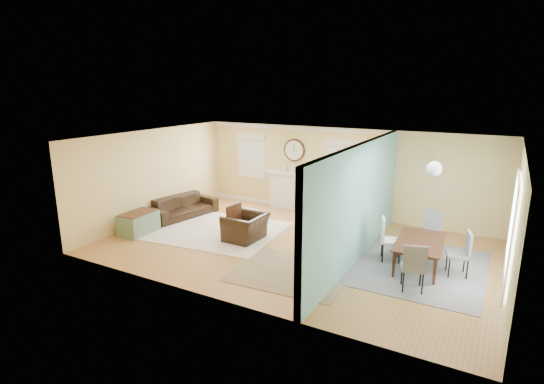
# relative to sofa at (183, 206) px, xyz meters

# --- Properties ---
(floor) EXTENTS (9.00, 9.00, 0.00)m
(floor) POSITION_rel_sofa_xyz_m (3.96, -0.57, -0.31)
(floor) COLOR #A1753F
(floor) RESTS_ON ground
(wall_back) EXTENTS (9.00, 0.02, 2.60)m
(wall_back) POSITION_rel_sofa_xyz_m (3.96, 2.43, 0.99)
(wall_back) COLOR #EBC671
(wall_back) RESTS_ON ground
(wall_front) EXTENTS (9.00, 0.02, 2.60)m
(wall_front) POSITION_rel_sofa_xyz_m (3.96, -3.57, 0.99)
(wall_front) COLOR #EBC671
(wall_front) RESTS_ON ground
(wall_left) EXTENTS (0.02, 6.00, 2.60)m
(wall_left) POSITION_rel_sofa_xyz_m (-0.54, -0.57, 0.99)
(wall_left) COLOR #EBC671
(wall_left) RESTS_ON ground
(wall_right) EXTENTS (0.02, 6.00, 2.60)m
(wall_right) POSITION_rel_sofa_xyz_m (8.46, -0.57, 0.99)
(wall_right) COLOR #EBC671
(wall_right) RESTS_ON ground
(ceiling) EXTENTS (9.00, 6.00, 0.02)m
(ceiling) POSITION_rel_sofa_xyz_m (3.96, -0.57, 2.29)
(ceiling) COLOR white
(ceiling) RESTS_ON wall_back
(partition) EXTENTS (0.17, 6.00, 2.60)m
(partition) POSITION_rel_sofa_xyz_m (5.47, -0.29, 1.05)
(partition) COLOR #EBC671
(partition) RESTS_ON ground
(fireplace) EXTENTS (1.70, 0.30, 1.17)m
(fireplace) POSITION_rel_sofa_xyz_m (2.46, 2.31, 0.29)
(fireplace) COLOR white
(fireplace) RESTS_ON ground
(wall_clock) EXTENTS (0.70, 0.07, 0.70)m
(wall_clock) POSITION_rel_sofa_xyz_m (2.46, 2.40, 1.54)
(wall_clock) COLOR #442112
(wall_clock) RESTS_ON wall_back
(window_left) EXTENTS (1.05, 0.13, 1.42)m
(window_left) POSITION_rel_sofa_xyz_m (0.91, 2.39, 1.35)
(window_left) COLOR white
(window_left) RESTS_ON wall_back
(window_right) EXTENTS (1.05, 0.13, 1.42)m
(window_right) POSITION_rel_sofa_xyz_m (4.01, 2.39, 1.35)
(window_right) COLOR white
(window_right) RESTS_ON wall_back
(french_doors) EXTENTS (0.06, 1.70, 2.20)m
(french_doors) POSITION_rel_sofa_xyz_m (8.41, -0.57, 0.79)
(french_doors) COLOR white
(french_doors) RESTS_ON ground
(pendant) EXTENTS (0.30, 0.30, 0.55)m
(pendant) POSITION_rel_sofa_xyz_m (6.96, -0.57, 1.89)
(pendant) COLOR gold
(pendant) RESTS_ON ceiling
(rug_cream) EXTENTS (3.54, 3.14, 0.02)m
(rug_cream) POSITION_rel_sofa_xyz_m (1.63, -0.53, -0.30)
(rug_cream) COLOR #F0E6CA
(rug_cream) RESTS_ON floor
(rug_jute) EXTENTS (2.45, 2.05, 0.01)m
(rug_jute) POSITION_rel_sofa_xyz_m (4.54, -1.93, -0.30)
(rug_jute) COLOR #9D8062
(rug_jute) RESTS_ON floor
(rug_grey) EXTENTS (2.60, 3.25, 0.01)m
(rug_grey) POSITION_rel_sofa_xyz_m (6.81, -0.32, -0.30)
(rug_grey) COLOR slate
(rug_grey) RESTS_ON floor
(sofa) EXTENTS (1.19, 2.24, 0.62)m
(sofa) POSITION_rel_sofa_xyz_m (0.00, 0.00, 0.00)
(sofa) COLOR black
(sofa) RESTS_ON floor
(eames_chair) EXTENTS (0.92, 1.04, 0.67)m
(eames_chair) POSITION_rel_sofa_xyz_m (2.67, -0.73, 0.02)
(eames_chair) COLOR black
(eames_chair) RESTS_ON floor
(green_chair) EXTENTS (1.06, 1.07, 0.74)m
(green_chair) POSITION_rel_sofa_xyz_m (4.29, 1.66, 0.06)
(green_chair) COLOR #197F5E
(green_chair) RESTS_ON floor
(trunk) EXTENTS (0.65, 1.02, 0.57)m
(trunk) POSITION_rel_sofa_xyz_m (-0.05, -1.69, -0.03)
(trunk) COLOR slate
(trunk) RESTS_ON floor
(credenza) EXTENTS (0.49, 1.44, 0.80)m
(credenza) POSITION_rel_sofa_xyz_m (5.09, 0.77, 0.09)
(credenza) COLOR #906C47
(credenza) RESTS_ON floor
(tv) EXTENTS (0.20, 1.14, 0.65)m
(tv) POSITION_rel_sofa_xyz_m (5.07, 0.77, 0.82)
(tv) COLOR black
(tv) RESTS_ON credenza
(garden_stool) EXTENTS (0.34, 0.34, 0.50)m
(garden_stool) POSITION_rel_sofa_xyz_m (5.12, -0.17, -0.06)
(garden_stool) COLOR white
(garden_stool) RESTS_ON floor
(potted_plant) EXTENTS (0.44, 0.40, 0.41)m
(potted_plant) POSITION_rel_sofa_xyz_m (5.12, -0.17, 0.39)
(potted_plant) COLOR #337F33
(potted_plant) RESTS_ON garden_stool
(dining_table) EXTENTS (1.04, 1.74, 0.59)m
(dining_table) POSITION_rel_sofa_xyz_m (6.81, -0.32, -0.01)
(dining_table) COLOR #442112
(dining_table) RESTS_ON floor
(dining_chair_n) EXTENTS (0.42, 0.42, 0.94)m
(dining_chair_n) POSITION_rel_sofa_xyz_m (6.84, 0.79, 0.24)
(dining_chair_n) COLOR slate
(dining_chair_n) RESTS_ON floor
(dining_chair_s) EXTENTS (0.53, 0.53, 0.96)m
(dining_chair_s) POSITION_rel_sofa_xyz_m (6.87, -1.48, 0.25)
(dining_chair_s) COLOR slate
(dining_chair_s) RESTS_ON floor
(dining_chair_w) EXTENTS (0.54, 0.54, 0.97)m
(dining_chair_w) POSITION_rel_sofa_xyz_m (6.17, -0.27, 0.26)
(dining_chair_w) COLOR white
(dining_chair_w) RESTS_ON floor
(dining_chair_e) EXTENTS (0.51, 0.51, 0.94)m
(dining_chair_e) POSITION_rel_sofa_xyz_m (7.54, -0.39, 0.24)
(dining_chair_e) COLOR slate
(dining_chair_e) RESTS_ON floor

